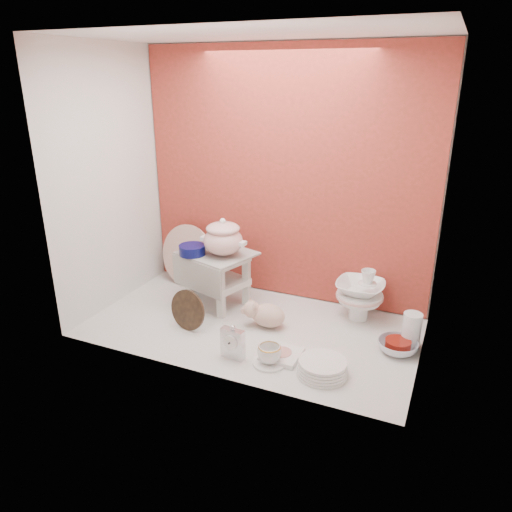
% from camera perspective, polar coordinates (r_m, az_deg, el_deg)
% --- Properties ---
extents(ground, '(1.80, 1.80, 0.00)m').
position_cam_1_polar(ground, '(2.74, -0.56, -8.32)').
color(ground, silver).
rests_on(ground, ground).
extents(niche_shell, '(1.86, 1.03, 1.53)m').
position_cam_1_polar(niche_shell, '(2.59, 1.04, 11.85)').
color(niche_shell, '#AF332B').
rests_on(niche_shell, ground).
extents(step_stool, '(0.48, 0.44, 0.34)m').
position_cam_1_polar(step_stool, '(2.93, -4.52, -2.68)').
color(step_stool, silver).
rests_on(step_stool, ground).
extents(soup_tureen, '(0.34, 0.34, 0.23)m').
position_cam_1_polar(soup_tureen, '(2.77, -3.90, 2.25)').
color(soup_tureen, white).
rests_on(soup_tureen, step_stool).
extents(cobalt_bowl, '(0.17, 0.17, 0.06)m').
position_cam_1_polar(cobalt_bowl, '(2.84, -7.53, 0.73)').
color(cobalt_bowl, '#0A0E4B').
rests_on(cobalt_bowl, step_stool).
extents(floral_platter, '(0.42, 0.16, 0.41)m').
position_cam_1_polar(floral_platter, '(3.21, -8.11, 0.03)').
color(floral_platter, silver).
rests_on(floral_platter, ground).
extents(blue_white_vase, '(0.26, 0.26, 0.24)m').
position_cam_1_polar(blue_white_vase, '(3.17, -6.01, -1.85)').
color(blue_white_vase, white).
rests_on(blue_white_vase, ground).
extents(lacquer_tray, '(0.23, 0.09, 0.23)m').
position_cam_1_polar(lacquer_tray, '(2.69, -8.06, -6.33)').
color(lacquer_tray, black).
rests_on(lacquer_tray, ground).
extents(mantel_clock, '(0.13, 0.06, 0.18)m').
position_cam_1_polar(mantel_clock, '(2.43, -2.75, -10.07)').
color(mantel_clock, silver).
rests_on(mantel_clock, ground).
extents(plush_pig, '(0.26, 0.18, 0.15)m').
position_cam_1_polar(plush_pig, '(2.70, 1.44, -6.97)').
color(plush_pig, tan).
rests_on(plush_pig, ground).
extents(teacup_saucer, '(0.18, 0.18, 0.01)m').
position_cam_1_polar(teacup_saucer, '(2.42, 1.57, -12.47)').
color(teacup_saucer, white).
rests_on(teacup_saucer, ground).
extents(gold_rim_teacup, '(0.12, 0.12, 0.09)m').
position_cam_1_polar(gold_rim_teacup, '(2.39, 1.59, -11.45)').
color(gold_rim_teacup, white).
rests_on(gold_rim_teacup, teacup_saucer).
extents(lattice_dish, '(0.19, 0.19, 0.03)m').
position_cam_1_polar(lattice_dish, '(2.47, 3.03, -11.53)').
color(lattice_dish, white).
rests_on(lattice_dish, ground).
extents(dinner_plate_stack, '(0.27, 0.27, 0.07)m').
position_cam_1_polar(dinner_plate_stack, '(2.35, 7.84, -12.89)').
color(dinner_plate_stack, white).
rests_on(dinner_plate_stack, ground).
extents(crystal_bowl, '(0.21, 0.21, 0.06)m').
position_cam_1_polar(crystal_bowl, '(2.59, 16.36, -10.23)').
color(crystal_bowl, silver).
rests_on(crystal_bowl, ground).
extents(clear_glass_vase, '(0.12, 0.12, 0.19)m').
position_cam_1_polar(clear_glass_vase, '(2.63, 17.85, -8.37)').
color(clear_glass_vase, silver).
rests_on(clear_glass_vase, ground).
extents(porcelain_tower, '(0.29, 0.29, 0.31)m').
position_cam_1_polar(porcelain_tower, '(2.82, 12.14, -4.38)').
color(porcelain_tower, white).
rests_on(porcelain_tower, ground).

